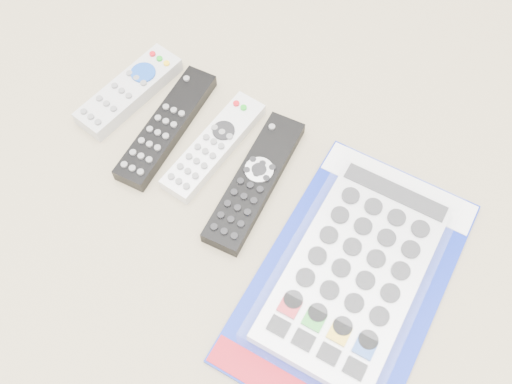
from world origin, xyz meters
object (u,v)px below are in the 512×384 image
Objects in this scene: remote_slim_black at (167,126)px; remote_silver_dvd at (214,146)px; remote_small_grey at (129,91)px; jumbo_remote_packaged at (355,271)px; remote_large_black at (255,181)px.

remote_slim_black reaches higher than remote_silver_dvd.
jumbo_remote_packaged is at bearing -3.49° from remote_small_grey.
jumbo_remote_packaged reaches higher than remote_large_black.
remote_small_grey is at bearing 160.31° from remote_slim_black.
remote_small_grey reaches higher than remote_slim_black.
remote_slim_black is 0.07m from remote_silver_dvd.
jumbo_remote_packaged is (0.25, -0.05, 0.01)m from remote_silver_dvd.
remote_small_grey is at bearing 166.56° from remote_large_black.
remote_slim_black is at bearing 170.51° from remote_large_black.
remote_silver_dvd is at bearing 1.48° from remote_slim_black.
remote_silver_dvd is at bearing 161.04° from remote_large_black.
jumbo_remote_packaged reaches higher than remote_silver_dvd.
remote_large_black is (0.23, -0.02, -0.00)m from remote_small_grey.
jumbo_remote_packaged is at bearing -14.97° from remote_slim_black.
jumbo_remote_packaged reaches higher than remote_small_grey.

